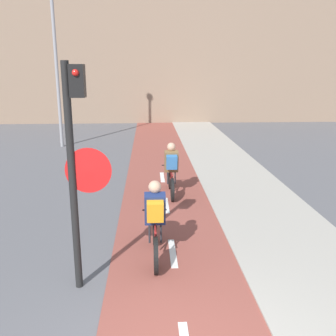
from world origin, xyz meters
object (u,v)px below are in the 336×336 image
(street_lamp_far, at_px, (54,29))
(traffic_light_pole, at_px, (76,156))
(cyclist_far, at_px, (171,170))
(cyclist_near, at_px, (155,222))

(street_lamp_far, bearing_deg, traffic_light_pole, -76.04)
(street_lamp_far, height_order, cyclist_far, street_lamp_far)
(street_lamp_far, xyz_separation_m, cyclist_near, (3.90, -10.35, -4.18))
(traffic_light_pole, height_order, cyclist_near, traffic_light_pole)
(cyclist_near, height_order, cyclist_far, cyclist_near)
(traffic_light_pole, bearing_deg, cyclist_near, 36.19)
(street_lamp_far, distance_m, cyclist_near, 11.82)
(street_lamp_far, distance_m, cyclist_far, 9.17)
(traffic_light_pole, distance_m, cyclist_near, 1.97)
(cyclist_near, distance_m, cyclist_far, 3.50)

